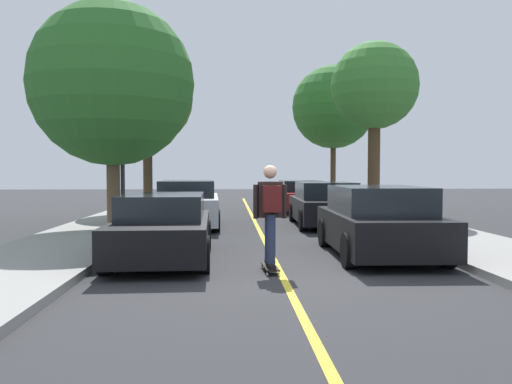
{
  "coord_description": "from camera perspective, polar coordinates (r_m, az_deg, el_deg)",
  "views": [
    {
      "loc": [
        -0.87,
        -8.68,
        1.73
      ],
      "look_at": [
        -0.05,
        7.12,
        1.08
      ],
      "focal_mm": 36.34,
      "sensor_mm": 36.0,
      "label": 1
    }
  ],
  "objects": [
    {
      "name": "street_tree_right_near",
      "position": [
        25.25,
        8.52,
        9.21
      ],
      "size": [
        3.95,
        3.95,
        6.6
      ],
      "color": "#4C3823",
      "rests_on": "sidewalk_right"
    },
    {
      "name": "center_line",
      "position": [
        12.82,
        0.95,
        -5.4
      ],
      "size": [
        0.12,
        39.2,
        0.01
      ],
      "primitive_type": "cube",
      "color": "gold",
      "rests_on": "ground"
    },
    {
      "name": "street_tree_left_near",
      "position": [
        21.18,
        -11.89,
        9.9
      ],
      "size": [
        3.59,
        3.59,
        6.21
      ],
      "color": "#3D2D1E",
      "rests_on": "sidewalk_left"
    },
    {
      "name": "street_tree_right_nearest",
      "position": [
        18.48,
        12.92,
        11.17
      ],
      "size": [
        2.98,
        2.98,
        5.99
      ],
      "color": "#4C3823",
      "rests_on": "sidewalk_right"
    },
    {
      "name": "streetlamp",
      "position": [
        15.34,
        -14.53,
        8.38
      ],
      "size": [
        0.36,
        0.24,
        5.64
      ],
      "color": "#38383D",
      "rests_on": "sidewalk_left"
    },
    {
      "name": "street_tree_left_nearest",
      "position": [
        15.15,
        -15.55,
        11.34
      ],
      "size": [
        4.53,
        4.53,
        6.26
      ],
      "color": "brown",
      "rests_on": "sidewalk_left"
    },
    {
      "name": "parked_car_left_nearest",
      "position": [
        10.25,
        -10.2,
        -3.89
      ],
      "size": [
        1.94,
        4.2,
        1.27
      ],
      "color": "black",
      "rests_on": "ground"
    },
    {
      "name": "skateboarder",
      "position": [
        8.8,
        1.59,
        -1.88
      ],
      "size": [
        0.58,
        0.7,
        1.73
      ],
      "color": "black",
      "rests_on": "skateboard"
    },
    {
      "name": "skateboard",
      "position": [
        8.97,
        1.55,
        -8.22
      ],
      "size": [
        0.27,
        0.85,
        0.1
      ],
      "color": "black",
      "rests_on": "ground"
    },
    {
      "name": "ground",
      "position": [
        8.89,
        2.73,
        -8.89
      ],
      "size": [
        80.0,
        80.0,
        0.0
      ],
      "primitive_type": "plane",
      "color": "#2D2D30"
    },
    {
      "name": "parked_car_right_nearest",
      "position": [
        10.81,
        13.33,
        -3.22
      ],
      "size": [
        2.03,
        4.08,
        1.42
      ],
      "color": "black",
      "rests_on": "ground"
    },
    {
      "name": "sidewalk_left",
      "position": [
        9.55,
        -25.47,
        -7.91
      ],
      "size": [
        2.57,
        56.0,
        0.14
      ],
      "primitive_type": "cube",
      "color": "gray",
      "rests_on": "ground"
    },
    {
      "name": "parked_car_left_near",
      "position": [
        16.23,
        -7.51,
        -1.32
      ],
      "size": [
        2.08,
        4.7,
        1.43
      ],
      "color": "#B7B7BC",
      "rests_on": "ground"
    },
    {
      "name": "parked_car_right_far",
      "position": [
        22.22,
        4.87,
        -0.44
      ],
      "size": [
        1.96,
        4.61,
        1.31
      ],
      "color": "maroon",
      "rests_on": "ground"
    },
    {
      "name": "parked_car_right_near",
      "position": [
        16.44,
        7.65,
        -1.38
      ],
      "size": [
        2.07,
        4.35,
        1.37
      ],
      "color": "black",
      "rests_on": "ground"
    }
  ]
}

